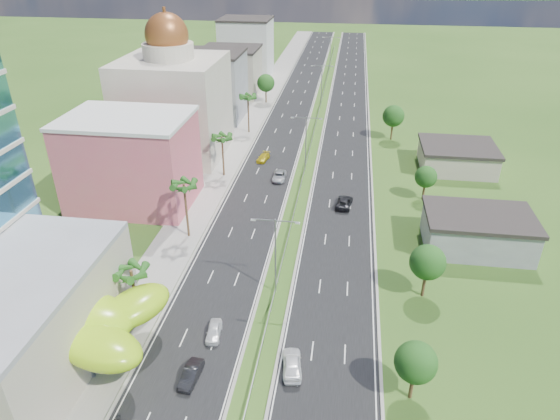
% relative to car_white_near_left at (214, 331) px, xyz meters
% --- Properties ---
extents(ground, '(500.00, 500.00, 0.00)m').
position_rel_car_white_near_left_xyz_m(ground, '(5.88, -0.81, -0.72)').
color(ground, '#2D5119').
rests_on(ground, ground).
extents(road_left, '(11.00, 260.00, 0.04)m').
position_rel_car_white_near_left_xyz_m(road_left, '(-1.62, 89.19, -0.70)').
color(road_left, black).
rests_on(road_left, ground).
extents(road_right, '(11.00, 260.00, 0.04)m').
position_rel_car_white_near_left_xyz_m(road_right, '(13.38, 89.19, -0.70)').
color(road_right, black).
rests_on(road_right, ground).
extents(sidewalk_left, '(7.00, 260.00, 0.12)m').
position_rel_car_white_near_left_xyz_m(sidewalk_left, '(-11.12, 89.19, -0.66)').
color(sidewalk_left, gray).
rests_on(sidewalk_left, ground).
extents(median_guardrail, '(0.10, 216.06, 0.76)m').
position_rel_car_white_near_left_xyz_m(median_guardrail, '(5.88, 71.18, -0.10)').
color(median_guardrail, gray).
rests_on(median_guardrail, ground).
extents(streetlight_median_b, '(6.04, 0.25, 11.00)m').
position_rel_car_white_near_left_xyz_m(streetlight_median_b, '(5.88, 9.19, 6.03)').
color(streetlight_median_b, gray).
rests_on(streetlight_median_b, ground).
extents(streetlight_median_c, '(6.04, 0.25, 11.00)m').
position_rel_car_white_near_left_xyz_m(streetlight_median_c, '(5.88, 49.19, 6.03)').
color(streetlight_median_c, gray).
rests_on(streetlight_median_c, ground).
extents(streetlight_median_d, '(6.04, 0.25, 11.00)m').
position_rel_car_white_near_left_xyz_m(streetlight_median_d, '(5.88, 94.19, 6.03)').
color(streetlight_median_d, gray).
rests_on(streetlight_median_d, ground).
extents(streetlight_median_e, '(6.04, 0.25, 11.00)m').
position_rel_car_white_near_left_xyz_m(streetlight_median_e, '(5.88, 139.19, 6.03)').
color(streetlight_median_e, gray).
rests_on(streetlight_median_e, ground).
extents(lime_canopy, '(18.00, 15.00, 7.40)m').
position_rel_car_white_near_left_xyz_m(lime_canopy, '(-14.12, -4.81, 4.27)').
color(lime_canopy, '#97CE14').
rests_on(lime_canopy, ground).
extents(pink_shophouse, '(20.00, 15.00, 15.00)m').
position_rel_car_white_near_left_xyz_m(pink_shophouse, '(-22.12, 31.19, 6.78)').
color(pink_shophouse, '#D4576D').
rests_on(pink_shophouse, ground).
extents(domed_building, '(20.00, 20.00, 28.70)m').
position_rel_car_white_near_left_xyz_m(domed_building, '(-22.12, 54.19, 10.63)').
color(domed_building, '#C0B69F').
rests_on(domed_building, ground).
extents(midrise_grey, '(16.00, 15.00, 16.00)m').
position_rel_car_white_near_left_xyz_m(midrise_grey, '(-21.12, 79.19, 7.28)').
color(midrise_grey, gray).
rests_on(midrise_grey, ground).
extents(midrise_beige, '(16.00, 15.00, 13.00)m').
position_rel_car_white_near_left_xyz_m(midrise_beige, '(-21.12, 101.19, 5.78)').
color(midrise_beige, '#B8AA97').
rests_on(midrise_beige, ground).
extents(midrise_white, '(16.00, 15.00, 18.00)m').
position_rel_car_white_near_left_xyz_m(midrise_white, '(-21.12, 124.19, 8.28)').
color(midrise_white, silver).
rests_on(midrise_white, ground).
extents(shed_near, '(15.00, 10.00, 5.00)m').
position_rel_car_white_near_left_xyz_m(shed_near, '(33.88, 24.19, 1.78)').
color(shed_near, gray).
rests_on(shed_near, ground).
extents(shed_far, '(14.00, 12.00, 4.40)m').
position_rel_car_white_near_left_xyz_m(shed_far, '(35.88, 54.19, 1.48)').
color(shed_far, '#B8AA97').
rests_on(shed_far, ground).
extents(palm_tree_b, '(3.60, 3.60, 8.10)m').
position_rel_car_white_near_left_xyz_m(palm_tree_b, '(-9.62, 1.19, 6.34)').
color(palm_tree_b, '#47301C').
rests_on(palm_tree_b, ground).
extents(palm_tree_c, '(3.60, 3.60, 9.60)m').
position_rel_car_white_near_left_xyz_m(palm_tree_c, '(-9.62, 21.19, 7.78)').
color(palm_tree_c, '#47301C').
rests_on(palm_tree_c, ground).
extents(palm_tree_d, '(3.60, 3.60, 8.60)m').
position_rel_car_white_near_left_xyz_m(palm_tree_d, '(-9.62, 44.19, 6.82)').
color(palm_tree_d, '#47301C').
rests_on(palm_tree_d, ground).
extents(palm_tree_e, '(3.60, 3.60, 9.40)m').
position_rel_car_white_near_left_xyz_m(palm_tree_e, '(-9.62, 69.19, 7.59)').
color(palm_tree_e, '#47301C').
rests_on(palm_tree_e, ground).
extents(leafy_tree_lfar, '(4.90, 4.90, 8.05)m').
position_rel_car_white_near_left_xyz_m(leafy_tree_lfar, '(-9.62, 94.19, 4.86)').
color(leafy_tree_lfar, '#47301C').
rests_on(leafy_tree_lfar, ground).
extents(leafy_tree_ra, '(4.20, 4.20, 6.90)m').
position_rel_car_white_near_left_xyz_m(leafy_tree_ra, '(21.88, -5.81, 4.05)').
color(leafy_tree_ra, '#47301C').
rests_on(leafy_tree_ra, ground).
extents(leafy_tree_rb, '(4.55, 4.55, 7.47)m').
position_rel_car_white_near_left_xyz_m(leafy_tree_rb, '(24.88, 11.19, 4.46)').
color(leafy_tree_rb, '#47301C').
rests_on(leafy_tree_rb, ground).
extents(leafy_tree_rc, '(3.85, 3.85, 6.33)m').
position_rel_car_white_near_left_xyz_m(leafy_tree_rc, '(27.88, 39.19, 3.65)').
color(leafy_tree_rc, '#47301C').
rests_on(leafy_tree_rc, ground).
extents(leafy_tree_rd, '(4.90, 4.90, 8.05)m').
position_rel_car_white_near_left_xyz_m(leafy_tree_rd, '(23.88, 69.19, 4.86)').
color(leafy_tree_rd, '#47301C').
rests_on(leafy_tree_rd, ground).
extents(car_white_near_left, '(2.02, 4.14, 1.36)m').
position_rel_car_white_near_left_xyz_m(car_white_near_left, '(0.00, 0.00, 0.00)').
color(car_white_near_left, white).
rests_on(car_white_near_left, road_left).
extents(car_dark_left, '(1.85, 4.46, 1.43)m').
position_rel_car_white_near_left_xyz_m(car_dark_left, '(-0.70, -6.71, 0.04)').
color(car_dark_left, black).
rests_on(car_dark_left, road_left).
extents(car_silver_mid_left, '(2.47, 5.17, 1.42)m').
position_rel_car_white_near_left_xyz_m(car_silver_mid_left, '(1.41, 43.72, 0.03)').
color(car_silver_mid_left, '#9B9EA2').
rests_on(car_silver_mid_left, road_left).
extents(car_yellow_far_left, '(2.59, 4.77, 1.31)m').
position_rel_car_white_near_left_xyz_m(car_yellow_far_left, '(-3.24, 52.54, -0.03)').
color(car_yellow_far_left, gold).
rests_on(car_yellow_far_left, road_left).
extents(car_white_near_right, '(2.75, 5.27, 1.71)m').
position_rel_car_white_near_left_xyz_m(car_white_near_right, '(9.62, -3.90, 0.17)').
color(car_white_near_right, white).
rests_on(car_white_near_right, road_right).
extents(car_dark_far_right, '(3.18, 5.74, 1.52)m').
position_rel_car_white_near_left_xyz_m(car_dark_far_right, '(14.06, 34.59, 0.08)').
color(car_dark_far_right, black).
rests_on(car_dark_far_right, road_right).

